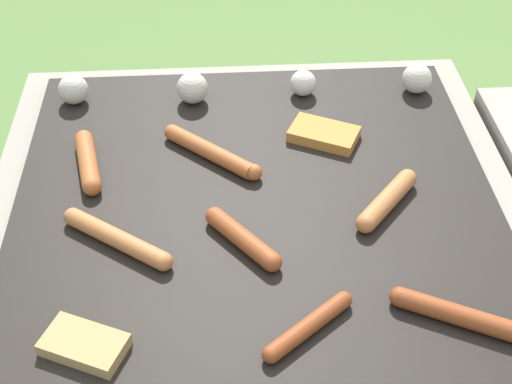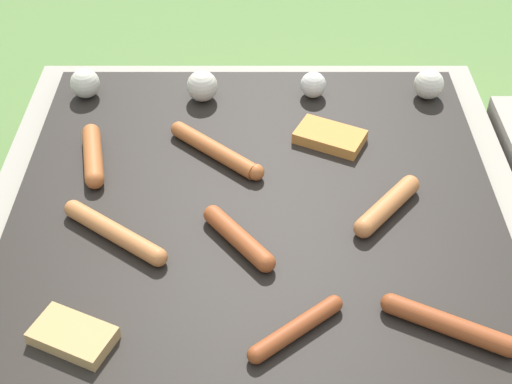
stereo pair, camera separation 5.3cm
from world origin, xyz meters
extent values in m
plane|color=#608442|center=(0.00, 0.00, 0.00)|extent=(14.00, 14.00, 0.00)
cube|color=#A89E8C|center=(0.00, 0.00, 0.18)|extent=(0.87, 0.87, 0.37)
cube|color=black|center=(0.00, 0.00, 0.38)|extent=(0.77, 0.77, 0.02)
cylinder|color=#B7602D|center=(-0.07, 0.11, 0.40)|extent=(0.15, 0.14, 0.03)
sphere|color=#B7602D|center=(0.00, 0.06, 0.40)|extent=(0.03, 0.03, 0.03)
sphere|color=#B7602D|center=(-0.14, 0.17, 0.40)|extent=(0.03, 0.03, 0.03)
cylinder|color=#C6753D|center=(0.20, -0.03, 0.40)|extent=(0.11, 0.12, 0.03)
sphere|color=#C6753D|center=(0.16, -0.08, 0.40)|extent=(0.03, 0.03, 0.03)
sphere|color=#C6753D|center=(0.25, 0.02, 0.40)|extent=(0.03, 0.03, 0.03)
cylinder|color=#C6753D|center=(-0.21, -0.08, 0.40)|extent=(0.16, 0.12, 0.03)
sphere|color=#C6753D|center=(-0.28, -0.03, 0.40)|extent=(0.03, 0.03, 0.03)
sphere|color=#C6753D|center=(-0.14, -0.13, 0.40)|extent=(0.03, 0.03, 0.03)
cylinder|color=#B7602D|center=(-0.27, 0.10, 0.40)|extent=(0.06, 0.13, 0.03)
sphere|color=#B7602D|center=(-0.26, 0.04, 0.40)|extent=(0.03, 0.03, 0.03)
sphere|color=#B7602D|center=(-0.29, 0.16, 0.40)|extent=(0.03, 0.03, 0.03)
cylinder|color=#A34C23|center=(-0.03, -0.10, 0.40)|extent=(0.10, 0.12, 0.03)
sphere|color=#A34C23|center=(0.01, -0.15, 0.40)|extent=(0.03, 0.03, 0.03)
sphere|color=#A34C23|center=(-0.07, -0.05, 0.40)|extent=(0.03, 0.03, 0.03)
cylinder|color=#93421E|center=(0.25, -0.25, 0.40)|extent=(0.15, 0.10, 0.03)
sphere|color=#93421E|center=(0.32, -0.29, 0.40)|extent=(0.03, 0.03, 0.03)
sphere|color=#93421E|center=(0.18, -0.22, 0.40)|extent=(0.03, 0.03, 0.03)
cylinder|color=#93421E|center=(0.05, -0.26, 0.40)|extent=(0.12, 0.10, 0.02)
sphere|color=#93421E|center=(0.11, -0.22, 0.40)|extent=(0.02, 0.02, 0.02)
sphere|color=#93421E|center=(0.00, -0.30, 0.40)|extent=(0.02, 0.02, 0.02)
cube|color=#D18438|center=(0.13, 0.16, 0.40)|extent=(0.13, 0.11, 0.02)
cube|color=tan|center=(-0.24, -0.27, 0.40)|extent=(0.12, 0.10, 0.02)
sphere|color=beige|center=(-0.32, 0.30, 0.42)|extent=(0.06, 0.06, 0.06)
sphere|color=beige|center=(-0.10, 0.29, 0.42)|extent=(0.06, 0.06, 0.06)
sphere|color=silver|center=(0.11, 0.30, 0.41)|extent=(0.05, 0.05, 0.05)
sphere|color=beige|center=(0.32, 0.30, 0.42)|extent=(0.06, 0.06, 0.06)
camera|label=1|loc=(-0.05, -0.83, 1.15)|focal=50.00mm
camera|label=2|loc=(0.00, -0.84, 1.15)|focal=50.00mm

